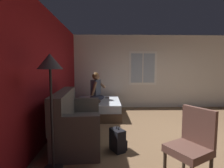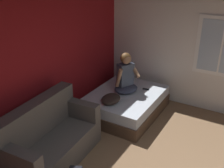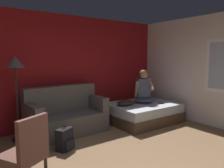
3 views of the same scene
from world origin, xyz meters
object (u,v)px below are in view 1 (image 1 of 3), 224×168
at_px(side_chair, 192,143).
at_px(floor_lamp, 50,73).
at_px(person_seated, 96,89).
at_px(cell_phone, 107,98).
at_px(throw_pillow, 94,101).
at_px(couch, 75,123).
at_px(bed, 98,108).
at_px(backpack, 118,140).

height_order(side_chair, floor_lamp, floor_lamp).
relative_size(person_seated, floor_lamp, 0.51).
relative_size(side_chair, cell_phone, 6.81).
distance_m(side_chair, person_seated, 3.67).
bearing_deg(throw_pillow, couch, 169.60).
relative_size(bed, backpack, 3.87).
distance_m(side_chair, floor_lamp, 2.12).
bearing_deg(throw_pillow, cell_phone, -21.95).
xyz_separation_m(couch, cell_phone, (2.40, -0.64, 0.09)).
height_order(side_chair, person_seated, person_seated).
height_order(backpack, cell_phone, cell_phone).
bearing_deg(couch, side_chair, -126.72).
height_order(couch, cell_phone, couch).
distance_m(person_seated, throw_pillow, 0.65).
xyz_separation_m(backpack, throw_pillow, (1.89, 0.56, 0.36)).
xyz_separation_m(person_seated, floor_lamp, (-3.03, 0.45, 0.59)).
xyz_separation_m(couch, throw_pillow, (1.49, -0.27, 0.16)).
distance_m(side_chair, backpack, 1.32).
bearing_deg(side_chair, bed, 22.96).
xyz_separation_m(cell_phone, floor_lamp, (-3.36, 0.79, 0.94)).
height_order(throw_pillow, cell_phone, throw_pillow).
height_order(bed, floor_lamp, floor_lamp).
bearing_deg(bed, throw_pillow, 172.50).
height_order(backpack, floor_lamp, floor_lamp).
bearing_deg(side_chair, person_seated, 23.12).
relative_size(throw_pillow, cell_phone, 3.33).
distance_m(bed, throw_pillow, 0.60).
bearing_deg(couch, person_seated, -8.15).
bearing_deg(backpack, floor_lamp, 119.76).
bearing_deg(bed, cell_phone, -36.72).
height_order(bed, backpack, bed).
distance_m(side_chair, cell_phone, 3.85).
distance_m(person_seated, floor_lamp, 3.12).
bearing_deg(backpack, side_chair, -134.88).
xyz_separation_m(couch, floor_lamp, (-0.96, 0.16, 1.04)).
distance_m(couch, floor_lamp, 1.42).
bearing_deg(couch, bed, -9.67).
relative_size(person_seated, backpack, 1.91).
xyz_separation_m(bed, backpack, (-2.39, -0.49, -0.04)).
xyz_separation_m(person_seated, backpack, (-2.47, -0.54, -0.64)).
distance_m(couch, person_seated, 2.14).
xyz_separation_m(couch, side_chair, (-1.29, -1.73, 0.14)).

